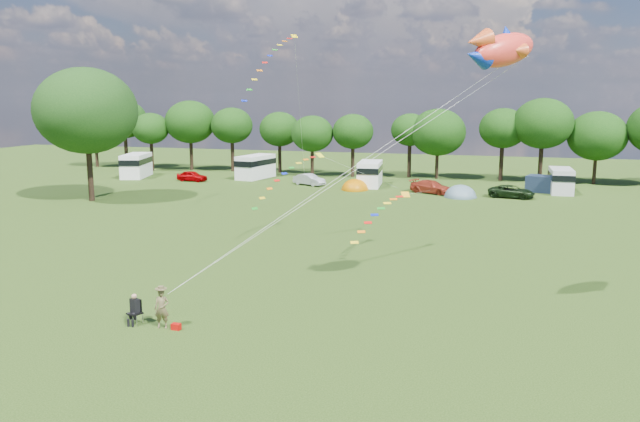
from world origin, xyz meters
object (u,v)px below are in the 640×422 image
(campervan_c, at_px, (370,173))
(campervan_d, at_px, (561,180))
(car_d, at_px, (511,192))
(campervan_a, at_px, (136,165))
(tent_orange, at_px, (355,190))
(car_b, at_px, (309,180))
(car_c, at_px, (431,187))
(car_a, at_px, (192,176))
(camp_chair, at_px, (135,306))
(fish_kite, at_px, (499,50))
(kite_flyer, at_px, (162,309))
(tent_greyblue, at_px, (460,197))
(big_tree, at_px, (86,111))
(campervan_b, at_px, (256,166))

(campervan_c, xyz_separation_m, campervan_d, (21.21, 0.73, -0.12))
(car_d, relative_size, campervan_d, 0.87)
(campervan_a, height_order, tent_orange, campervan_a)
(car_d, bearing_deg, car_b, 92.46)
(car_b, xyz_separation_m, car_c, (14.71, -2.28, 0.03))
(car_c, distance_m, car_d, 8.40)
(car_b, distance_m, car_c, 14.88)
(car_b, height_order, campervan_a, campervan_a)
(car_a, relative_size, camp_chair, 2.70)
(campervan_c, relative_size, campervan_d, 1.12)
(campervan_d, bearing_deg, fish_kite, 169.67)
(car_b, xyz_separation_m, car_d, (23.07, -3.06, -0.03))
(kite_flyer, bearing_deg, camp_chair, 159.32)
(camp_chair, bearing_deg, campervan_d, 87.18)
(kite_flyer, bearing_deg, campervan_c, 74.92)
(campervan_a, relative_size, campervan_d, 1.22)
(campervan_c, bearing_deg, car_a, 89.51)
(campervan_a, xyz_separation_m, tent_orange, (30.16, -3.09, -1.62))
(campervan_c, xyz_separation_m, tent_orange, (-0.97, -3.56, -1.53))
(car_c, height_order, campervan_a, campervan_a)
(tent_greyblue, distance_m, kite_flyer, 43.66)
(car_d, distance_m, kite_flyer, 46.14)
(tent_orange, bearing_deg, car_a, 176.15)
(car_c, distance_m, fish_kite, 40.53)
(tent_orange, bearing_deg, big_tree, -147.97)
(campervan_b, bearing_deg, campervan_c, -90.28)
(car_c, height_order, campervan_c, campervan_c)
(kite_flyer, bearing_deg, fish_kite, 7.56)
(big_tree, bearing_deg, tent_orange, 32.03)
(car_b, distance_m, campervan_d, 28.36)
(fish_kite, bearing_deg, camp_chair, 154.64)
(big_tree, relative_size, camp_chair, 9.11)
(car_c, xyz_separation_m, campervan_c, (-7.65, 3.72, 0.85))
(kite_flyer, xyz_separation_m, fish_kite, (14.09, 6.04, 11.54))
(car_c, xyz_separation_m, camp_chair, (-8.66, -44.07, 0.17))
(big_tree, relative_size, car_d, 2.80)
(car_a, xyz_separation_m, kite_flyer, (22.63, -45.80, 0.26))
(car_a, distance_m, fish_kite, 55.40)
(big_tree, xyz_separation_m, fish_kite, (39.39, -23.40, 3.44))
(campervan_b, xyz_separation_m, camp_chair, (14.63, -50.60, -0.73))
(kite_flyer, bearing_deg, big_tree, 115.04)
(car_d, distance_m, tent_orange, 17.02)
(car_d, xyz_separation_m, campervan_c, (-16.02, 4.50, 0.91))
(big_tree, relative_size, car_c, 2.84)
(tent_orange, xyz_separation_m, tent_greyblue, (11.85, -1.99, -0.00))
(tent_greyblue, xyz_separation_m, fish_kite, (3.66, -36.35, 12.43))
(campervan_c, bearing_deg, big_tree, 120.70)
(car_a, xyz_separation_m, camp_chair, (21.17, -45.67, 0.22))
(car_a, distance_m, campervan_a, 9.15)
(campervan_a, bearing_deg, car_a, -116.50)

